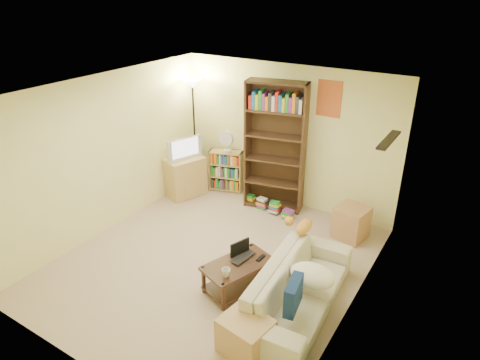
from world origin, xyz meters
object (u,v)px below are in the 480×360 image
Objects in this scene: coffee_table at (238,273)px; desk_fan at (226,141)px; floor_lamp at (193,103)px; laptop at (246,259)px; tabby_cat at (302,226)px; tall_bookshelf at (275,144)px; sofa at (298,288)px; television at (183,148)px; mug at (226,273)px; short_bookshelf at (226,171)px; tv_stand at (185,176)px; side_table at (351,223)px; end_cabinet at (246,336)px.

desk_fan reaches higher than coffee_table.
laptop is at bearing -41.00° from floor_lamp.
tall_bookshelf is (-1.17, 1.41, 0.50)m from tabby_cat.
desk_fan reaches higher than laptop.
laptop is 3.46m from floor_lamp.
sofa is 3.48m from desk_fan.
floor_lamp is (-3.20, 2.16, 1.37)m from sofa.
television reaches higher than laptop.
laptop is at bearing 88.37° from coffee_table.
coffee_table is at bearing -119.98° from tabby_cat.
short_bookshelf is at bearing 123.66° from mug.
desk_fan is (-1.04, 0.07, -0.16)m from tall_bookshelf.
television is at bearing -160.09° from tv_stand.
sofa is at bearing -86.83° from laptop.
tall_bookshelf reaches higher than coffee_table.
side_table is 2.87m from end_cabinet.
short_bookshelf is (-1.81, 2.25, -0.02)m from laptop.
mug is at bearing -112.01° from television.
short_bookshelf is 0.64m from desk_fan.
short_bookshelf is (-2.59, 2.30, 0.10)m from sofa.
floor_lamp reaches higher than coffee_table.
floor_lamp is (-1.70, -0.03, 0.48)m from tall_bookshelf.
coffee_table is at bearing -43.17° from floor_lamp.
desk_fan is 0.80× the size of end_cabinet.
tv_stand is 1.38m from floor_lamp.
tv_stand is 1.07× the size of television.
sofa is 2.80m from tall_bookshelf.
sofa is 4.09× the size of side_table.
television reaches higher than mug.
laptop is 0.77× the size of end_cabinet.
desk_fan reaches higher than end_cabinet.
television is 0.81m from desk_fan.
side_table is at bearing 85.88° from end_cabinet.
mug reaches higher than laptop.
tv_stand is at bearing -82.50° from floor_lamp.
laptop is 0.58× the size of television.
tabby_cat is at bearing 94.87° from end_cabinet.
mug is 0.19× the size of television.
short_bookshelf is (0.56, 0.57, -0.55)m from television.
desk_fan is (-2.21, 1.48, 0.35)m from tabby_cat.
coffee_table is 2.54× the size of laptop.
laptop is 0.18× the size of tall_bookshelf.
coffee_table is 0.21m from laptop.
tabby_cat is 1.14× the size of desk_fan.
side_table reaches higher than coffee_table.
coffee_table is at bearing -107.85° from television.
coffee_table is 1.27× the size of short_bookshelf.
coffee_table is 2.54m from tall_bookshelf.
short_bookshelf is 1.90× the size of desk_fan.
television reaches higher than tv_stand.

